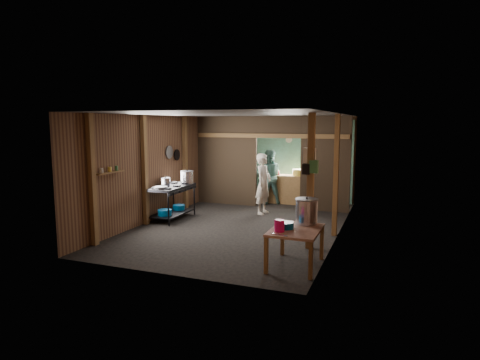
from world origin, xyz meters
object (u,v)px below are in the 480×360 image
at_px(stock_pot, 306,212).
at_px(yellow_tub, 298,172).
at_px(pink_bucket, 279,226).
at_px(prep_table, 295,248).
at_px(stove_pot_large, 187,177).
at_px(gas_range, 171,202).
at_px(cook, 263,184).

relative_size(stock_pot, yellow_tub, 1.35).
relative_size(pink_bucket, yellow_tub, 0.57).
xyz_separation_m(prep_table, yellow_tub, (-1.16, 5.34, 0.62)).
bearing_deg(stove_pot_large, pink_bucket, -42.79).
bearing_deg(gas_range, stock_pot, -26.12).
xyz_separation_m(stove_pot_large, pink_bucket, (3.33, -3.08, -0.25)).
relative_size(stove_pot_large, cook, 0.21).
relative_size(prep_table, stock_pot, 2.33).
bearing_deg(prep_table, yellow_tub, 102.27).
xyz_separation_m(gas_range, pink_bucket, (3.50, -2.54, 0.32)).
xyz_separation_m(gas_range, stove_pot_large, (0.17, 0.54, 0.58)).
height_order(prep_table, yellow_tub, yellow_tub).
distance_m(prep_table, cook, 4.10).
xyz_separation_m(gas_range, yellow_tub, (2.55, 3.07, 0.52)).
bearing_deg(stock_pot, stove_pot_large, 146.46).
distance_m(stove_pot_large, stock_pot, 4.36).
height_order(prep_table, pink_bucket, pink_bucket).
bearing_deg(gas_range, cook, 35.42).
bearing_deg(prep_table, stock_pot, 77.24).
bearing_deg(cook, pink_bucket, -152.21).
height_order(gas_range, stove_pot_large, stove_pot_large).
distance_m(gas_range, stove_pot_large, 0.81).
bearing_deg(pink_bucket, cook, 111.03).
distance_m(pink_bucket, yellow_tub, 5.69).
height_order(gas_range, pink_bucket, gas_range).
distance_m(stock_pot, yellow_tub, 5.09).
bearing_deg(pink_bucket, prep_table, 50.83).
xyz_separation_m(stove_pot_large, yellow_tub, (2.38, 2.53, -0.06)).
bearing_deg(stove_pot_large, cook, 25.54).
bearing_deg(cook, gas_range, 132.19).
height_order(gas_range, cook, cook).
xyz_separation_m(prep_table, stove_pot_large, (-3.54, 2.82, 0.68)).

